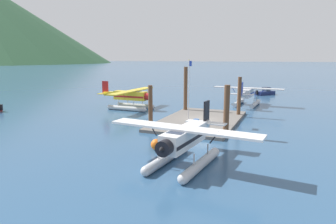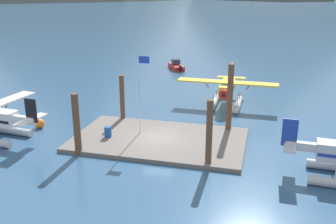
{
  "view_description": "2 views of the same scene",
  "coord_description": "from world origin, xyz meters",
  "px_view_note": "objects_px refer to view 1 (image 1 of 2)",
  "views": [
    {
      "loc": [
        -31.22,
        -9.01,
        7.1
      ],
      "look_at": [
        -1.9,
        3.15,
        1.23
      ],
      "focal_mm": 31.21,
      "sensor_mm": 36.0,
      "label": 1
    },
    {
      "loc": [
        7.93,
        -27.48,
        11.99
      ],
      "look_at": [
        -0.12,
        3.33,
        1.46
      ],
      "focal_mm": 40.34,
      "sensor_mm": 36.0,
      "label": 2
    }
  ],
  "objects_px": {
    "flagpole": "(189,84)",
    "seaplane_white_port_aft": "(184,143)",
    "mooring_buoy": "(156,144)",
    "boat_navy_open_se": "(266,92)",
    "seaplane_silver_stbd_aft": "(247,95)",
    "fuel_drum": "(196,123)",
    "seaplane_yellow_bow_right": "(131,98)"
  },
  "relations": [
    {
      "from": "flagpole",
      "to": "seaplane_white_port_aft",
      "type": "height_order",
      "value": "flagpole"
    },
    {
      "from": "fuel_drum",
      "to": "seaplane_silver_stbd_aft",
      "type": "bearing_deg",
      "value": -7.76
    },
    {
      "from": "fuel_drum",
      "to": "seaplane_yellow_bow_right",
      "type": "bearing_deg",
      "value": 55.44
    },
    {
      "from": "fuel_drum",
      "to": "flagpole",
      "type": "bearing_deg",
      "value": 33.79
    },
    {
      "from": "mooring_buoy",
      "to": "boat_navy_open_se",
      "type": "height_order",
      "value": "boat_navy_open_se"
    },
    {
      "from": "flagpole",
      "to": "seaplane_white_port_aft",
      "type": "relative_size",
      "value": 0.64
    },
    {
      "from": "flagpole",
      "to": "seaplane_white_port_aft",
      "type": "xyz_separation_m",
      "value": [
        -11.83,
        -3.61,
        -2.84
      ]
    },
    {
      "from": "seaplane_yellow_bow_right",
      "to": "seaplane_silver_stbd_aft",
      "type": "distance_m",
      "value": 17.61
    },
    {
      "from": "seaplane_yellow_bow_right",
      "to": "seaplane_silver_stbd_aft",
      "type": "xyz_separation_m",
      "value": [
        9.79,
        -14.64,
        0.0
      ]
    },
    {
      "from": "flagpole",
      "to": "fuel_drum",
      "type": "bearing_deg",
      "value": -146.21
    },
    {
      "from": "mooring_buoy",
      "to": "seaplane_white_port_aft",
      "type": "xyz_separation_m",
      "value": [
        -2.37,
        -3.1,
        1.14
      ]
    },
    {
      "from": "mooring_buoy",
      "to": "seaplane_white_port_aft",
      "type": "distance_m",
      "value": 4.07
    },
    {
      "from": "fuel_drum",
      "to": "seaplane_white_port_aft",
      "type": "relative_size",
      "value": 0.08
    },
    {
      "from": "seaplane_silver_stbd_aft",
      "to": "boat_navy_open_se",
      "type": "relative_size",
      "value": 2.46
    },
    {
      "from": "boat_navy_open_se",
      "to": "flagpole",
      "type": "bearing_deg",
      "value": 169.52
    },
    {
      "from": "flagpole",
      "to": "seaplane_yellow_bow_right",
      "type": "height_order",
      "value": "flagpole"
    },
    {
      "from": "seaplane_white_port_aft",
      "to": "seaplane_silver_stbd_aft",
      "type": "xyz_separation_m",
      "value": [
        27.63,
        -0.46,
        0.0
      ]
    },
    {
      "from": "mooring_buoy",
      "to": "seaplane_silver_stbd_aft",
      "type": "bearing_deg",
      "value": -8.02
    },
    {
      "from": "seaplane_white_port_aft",
      "to": "seaplane_yellow_bow_right",
      "type": "bearing_deg",
      "value": 38.5
    },
    {
      "from": "fuel_drum",
      "to": "boat_navy_open_se",
      "type": "height_order",
      "value": "boat_navy_open_se"
    },
    {
      "from": "seaplane_silver_stbd_aft",
      "to": "seaplane_yellow_bow_right",
      "type": "bearing_deg",
      "value": 123.76
    },
    {
      "from": "seaplane_yellow_bow_right",
      "to": "seaplane_silver_stbd_aft",
      "type": "height_order",
      "value": "same"
    },
    {
      "from": "fuel_drum",
      "to": "boat_navy_open_se",
      "type": "relative_size",
      "value": 0.21
    },
    {
      "from": "seaplane_silver_stbd_aft",
      "to": "boat_navy_open_se",
      "type": "bearing_deg",
      "value": -6.16
    },
    {
      "from": "fuel_drum",
      "to": "mooring_buoy",
      "type": "height_order",
      "value": "fuel_drum"
    },
    {
      "from": "flagpole",
      "to": "fuel_drum",
      "type": "distance_m",
      "value": 4.65
    },
    {
      "from": "seaplane_yellow_bow_right",
      "to": "boat_navy_open_se",
      "type": "distance_m",
      "value": 29.5
    },
    {
      "from": "seaplane_white_port_aft",
      "to": "boat_navy_open_se",
      "type": "distance_m",
      "value": 42.5
    },
    {
      "from": "mooring_buoy",
      "to": "seaplane_silver_stbd_aft",
      "type": "relative_size",
      "value": 0.08
    },
    {
      "from": "boat_navy_open_se",
      "to": "seaplane_white_port_aft",
      "type": "bearing_deg",
      "value": 177.23
    },
    {
      "from": "mooring_buoy",
      "to": "seaplane_yellow_bow_right",
      "type": "relative_size",
      "value": 0.08
    },
    {
      "from": "fuel_drum",
      "to": "seaplane_white_port_aft",
      "type": "xyz_separation_m",
      "value": [
        -9.45,
        -2.02,
        0.84
      ]
    }
  ]
}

